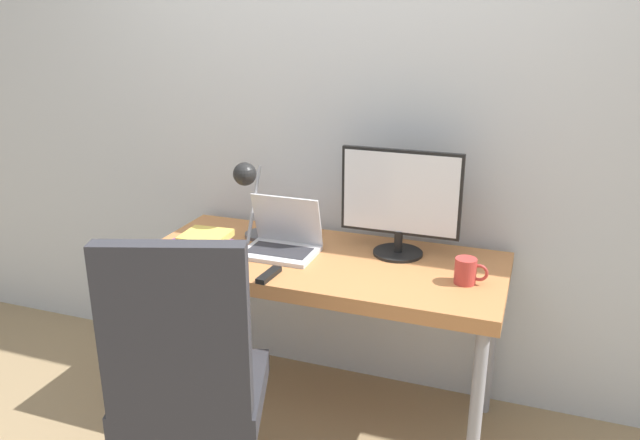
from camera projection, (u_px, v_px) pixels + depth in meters
wall_back at (352, 120)px, 2.84m from camera, size 8.00×0.05×2.60m
desk at (322, 273)px, 2.67m from camera, size 1.53×0.67×0.78m
laptop at (282, 241)px, 2.69m from camera, size 0.31×0.24×0.24m
monitor at (400, 200)px, 2.61m from camera, size 0.51×0.21×0.46m
desk_lamp at (250, 193)px, 2.72m from camera, size 0.16×0.28×0.39m
office_chair at (186, 372)px, 2.11m from camera, size 0.64×0.63×1.12m
book_stack at (206, 243)px, 2.68m from camera, size 0.27×0.19×0.09m
tv_remote at (269, 275)px, 2.45m from camera, size 0.05×0.15×0.02m
media_remote at (232, 267)px, 2.53m from camera, size 0.08×0.14×0.02m
mug at (466, 271)px, 2.39m from camera, size 0.13×0.08×0.10m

